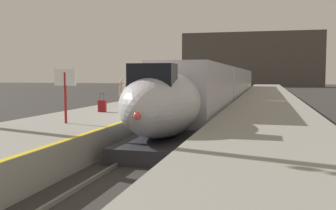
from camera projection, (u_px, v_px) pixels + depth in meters
The scene contains 10 objects.
platform_left at pixel (148, 110), 27.09m from camera, with size 4.80×110.00×1.05m, color gray.
platform_right at pixel (268, 113), 25.12m from camera, with size 4.80×110.00×1.05m, color gray.
platform_left_safety_stripe at pixel (180, 103), 26.49m from camera, with size 0.20×107.80×0.01m, color yellow.
rail_main_left at pixel (201, 114), 28.98m from camera, with size 0.08×110.00×0.12m, color slate.
rail_main_right at pixel (222, 114), 28.62m from camera, with size 0.08×110.00×0.12m, color slate.
highspeed_train_main at pixel (226, 85), 38.65m from camera, with size 2.92×56.32×3.60m.
passenger_near_edge at pixel (122, 93), 19.77m from camera, with size 0.25×0.57×1.69m.
rolling_suitcase at pixel (102, 106), 20.00m from camera, with size 0.40×0.22×0.98m.
departure_info_board at pixel (65, 85), 15.22m from camera, with size 0.90×0.10×2.12m.
terminus_back_wall at pixel (251, 59), 100.29m from camera, with size 36.00×2.00×14.00m, color #4C4742.
Camera 1 is at (3.88, -1.08, 2.95)m, focal length 41.64 mm.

